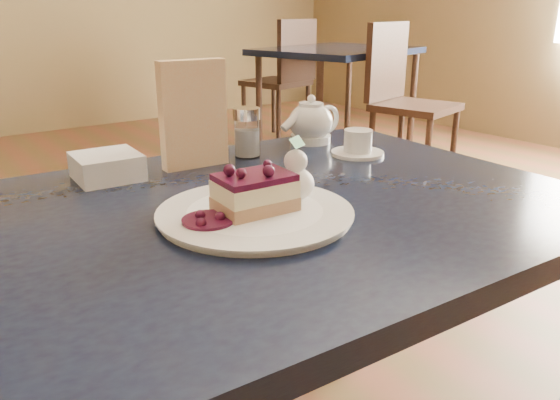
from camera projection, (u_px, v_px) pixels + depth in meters
main_table at (241, 251)px, 0.98m from camera, size 1.30×0.90×0.78m
dessert_plate at (255, 214)px, 0.91m from camera, size 0.32×0.32×0.01m
cheesecake_slice at (255, 193)px, 0.90m from camera, size 0.13×0.10×0.06m
whipped_cream at (295, 184)px, 0.95m from camera, size 0.07×0.07×0.06m
berry_sauce at (208, 220)px, 0.86m from camera, size 0.08×0.08×0.01m
tea_set at (320, 127)px, 1.38m from camera, size 0.18×0.29×0.11m
menu_card at (193, 115)px, 1.16m from camera, size 0.15×0.04×0.23m
sugar_shaker at (247, 132)px, 1.26m from camera, size 0.06×0.06×0.11m
napkin_stack at (107, 166)px, 1.11m from camera, size 0.13×0.13×0.05m
bg_table_far_right at (334, 147)px, 4.30m from camera, size 1.29×2.02×1.35m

